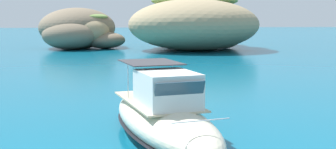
{
  "coord_description": "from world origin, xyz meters",
  "views": [
    {
      "loc": [
        -1.39,
        -5.94,
        4.66
      ],
      "look_at": [
        1.66,
        18.57,
        1.38
      ],
      "focal_mm": 45.89,
      "sensor_mm": 36.0,
      "label": 1
    }
  ],
  "objects": [
    {
      "name": "islet_large",
      "position": [
        11.16,
        58.74,
        3.25
      ],
      "size": [
        21.88,
        29.87,
        8.23
      ],
      "color": "#84755B",
      "rests_on": "ground"
    },
    {
      "name": "islet_small",
      "position": [
        -6.78,
        61.77,
        2.81
      ],
      "size": [
        16.46,
        18.68,
        6.21
      ],
      "color": "#756651",
      "rests_on": "ground"
    },
    {
      "name": "motorboat_cream",
      "position": [
        0.39,
        9.77,
        0.92
      ],
      "size": [
        4.68,
        9.59,
        2.88
      ],
      "color": "beige",
      "rests_on": "ground"
    }
  ]
}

